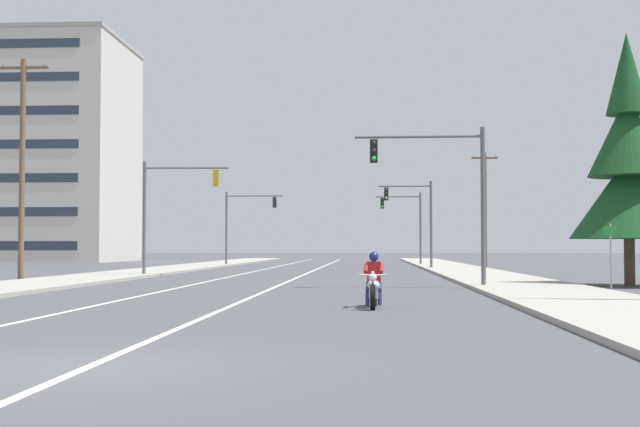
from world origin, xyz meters
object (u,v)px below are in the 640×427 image
object	(u,v)px
motorcycle_with_rider	(374,285)
traffic_signal_near_right	(445,181)
apartment_building_far_left_block	(0,151)
traffic_signal_far_right	(408,218)
traffic_signal_mid_right	(416,212)
traffic_signal_mid_left	(243,217)
traffic_signal_near_left	(169,201)
conifer_tree_right_verge_near	(628,169)
utility_pole_left_near	(22,165)
street_sign	(611,249)
utility_pole_right_far	(485,208)

from	to	relation	value
motorcycle_with_rider	traffic_signal_near_right	world-z (taller)	traffic_signal_near_right
apartment_building_far_left_block	traffic_signal_far_right	bearing A→B (deg)	-22.45
motorcycle_with_rider	traffic_signal_near_right	bearing A→B (deg)	74.97
traffic_signal_mid_right	traffic_signal_mid_left	xyz separation A→B (m)	(-13.89, 10.71, 0.07)
traffic_signal_near_left	conifer_tree_right_verge_near	distance (m)	23.61
traffic_signal_mid_left	traffic_signal_far_right	distance (m)	13.97
traffic_signal_mid_left	utility_pole_left_near	distance (m)	32.14
utility_pole_left_near	conifer_tree_right_verge_near	size ratio (longest dim) A/B	1.01
conifer_tree_right_verge_near	traffic_signal_mid_right	bearing A→B (deg)	106.27
street_sign	utility_pole_left_near	bearing A→B (deg)	161.22
utility_pole_right_far	traffic_signal_far_right	bearing A→B (deg)	120.81
motorcycle_with_rider	traffic_signal_far_right	bearing A→B (deg)	86.37
utility_pole_right_far	traffic_signal_near_right	bearing A→B (deg)	-100.56
traffic_signal_near_left	apartment_building_far_left_block	bearing A→B (deg)	123.45
traffic_signal_far_right	utility_pole_left_near	world-z (taller)	utility_pole_left_near
motorcycle_with_rider	utility_pole_left_near	size ratio (longest dim) A/B	0.21
traffic_signal_mid_right	traffic_signal_mid_left	distance (m)	17.54
motorcycle_with_rider	street_sign	size ratio (longest dim) A/B	0.91
motorcycle_with_rider	traffic_signal_far_right	xyz separation A→B (m)	(3.15, 49.58, 3.45)
utility_pole_right_far	street_sign	xyz separation A→B (m)	(-0.15, -32.86, -2.98)
motorcycle_with_rider	street_sign	bearing A→B (deg)	43.35
traffic_signal_mid_right	utility_pole_left_near	distance (m)	28.62
traffic_signal_mid_right	conifer_tree_right_verge_near	xyz separation A→B (m)	(7.18, -24.60, 0.70)
traffic_signal_near_right	traffic_signal_near_left	distance (m)	18.37
traffic_signal_far_right	apartment_building_far_left_block	xyz separation A→B (m)	(-43.80, 18.09, 8.06)
traffic_signal_near_left	conifer_tree_right_verge_near	size ratio (longest dim) A/B	0.60
utility_pole_right_far	traffic_signal_near_left	bearing A→B (deg)	-137.13
traffic_signal_far_right	conifer_tree_right_verge_near	bearing A→B (deg)	-79.00
traffic_signal_mid_left	conifer_tree_right_verge_near	bearing A→B (deg)	-59.18
utility_pole_right_far	conifer_tree_right_verge_near	world-z (taller)	conifer_tree_right_verge_near
traffic_signal_mid_left	apartment_building_far_left_block	bearing A→B (deg)	146.45
traffic_signal_mid_left	utility_pole_right_far	xyz separation A→B (m)	(19.16, -7.13, 0.38)
traffic_signal_near_left	utility_pole_left_near	size ratio (longest dim) A/B	0.60
traffic_signal_far_right	traffic_signal_mid_left	bearing A→B (deg)	-172.76
traffic_signal_near_left	traffic_signal_mid_right	size ratio (longest dim) A/B	1.00
motorcycle_with_rider	traffic_signal_near_left	bearing A→B (deg)	115.73
street_sign	apartment_building_far_left_block	bearing A→B (deg)	129.28
traffic_signal_near_right	utility_pole_left_near	bearing A→B (deg)	163.45
motorcycle_with_rider	conifer_tree_right_verge_near	distance (m)	16.76
traffic_signal_far_right	apartment_building_far_left_block	distance (m)	48.07
traffic_signal_near_left	apartment_building_far_left_block	size ratio (longest dim) A/B	0.22
utility_pole_left_near	apartment_building_far_left_block	world-z (taller)	apartment_building_far_left_block
traffic_signal_mid_right	apartment_building_far_left_block	size ratio (longest dim) A/B	0.22
utility_pole_right_far	motorcycle_with_rider	bearing A→B (deg)	-101.73
motorcycle_with_rider	apartment_building_far_left_block	world-z (taller)	apartment_building_far_left_block
conifer_tree_right_verge_near	motorcycle_with_rider	bearing A→B (deg)	-129.61
traffic_signal_mid_right	traffic_signal_mid_left	world-z (taller)	same
apartment_building_far_left_block	motorcycle_with_rider	bearing A→B (deg)	-59.01
traffic_signal_near_left	traffic_signal_far_right	xyz separation A→B (m)	(14.09, 26.89, -0.05)
utility_pole_right_far	utility_pole_left_near	bearing A→B (deg)	-135.32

